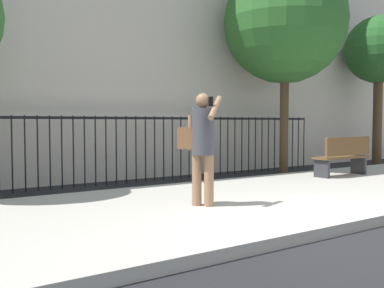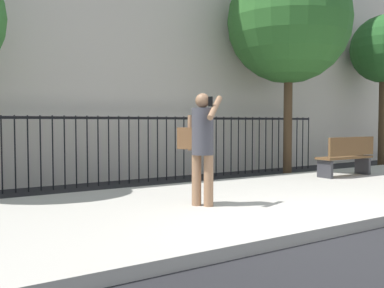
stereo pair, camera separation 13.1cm
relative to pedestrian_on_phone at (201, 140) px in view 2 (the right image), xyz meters
name	(u,v)px [view 2 (the right image)]	position (x,y,z in m)	size (l,w,h in m)	color
ground_plane	(337,237)	(0.70, -2.03, -1.17)	(60.00, 60.00, 0.00)	black
sidewalk	(230,204)	(0.70, 0.17, -1.10)	(28.00, 4.40, 0.15)	#B2ADA3
iron_fence	(134,140)	(0.70, 3.87, -0.15)	(12.03, 0.04, 1.60)	black
pedestrian_on_phone	(201,140)	(0.00, 0.00, 0.00)	(0.65, 0.72, 1.75)	#936B4C
street_bench	(347,156)	(5.03, 1.14, -0.52)	(1.60, 0.45, 0.95)	brown
street_tree_near	(289,22)	(4.84, 2.93, 2.97)	(3.31, 3.31, 5.81)	#4C3823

